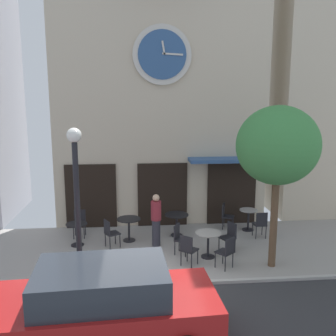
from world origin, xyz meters
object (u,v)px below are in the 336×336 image
object	(u,v)px
cafe_table_center	(129,224)
cafe_chair_by_entrance	(227,250)
cafe_chair_near_tree	(226,214)
cafe_table_rightmost	(177,220)
cafe_chair_curbside	(80,221)
cafe_table_center_right	(248,217)
cafe_chair_right_end	(229,235)
parked_car_red	(103,306)
street_tree	(278,146)
street_lamp	(77,204)
pedestrian_maroon	(156,219)
cafe_chair_near_lamp	(110,231)
cafe_chair_outer	(260,223)
cafe_chair_under_awning	(188,248)
cafe_chair_corner	(180,237)
cafe_table_near_curb	(208,239)
cafe_table_leftmost	(77,230)

from	to	relation	value
cafe_table_center	cafe_chair_by_entrance	size ratio (longest dim) A/B	0.85
cafe_chair_near_tree	cafe_table_rightmost	bearing A→B (deg)	-163.52
cafe_chair_by_entrance	cafe_chair_curbside	world-z (taller)	same
cafe_table_center_right	cafe_chair_curbside	size ratio (longest dim) A/B	0.83
cafe_table_rightmost	cafe_chair_right_end	size ratio (longest dim) A/B	0.88
parked_car_red	street_tree	bearing A→B (deg)	33.99
street_lamp	pedestrian_maroon	world-z (taller)	street_lamp
cafe_chair_near_lamp	cafe_chair_outer	size ratio (longest dim) A/B	1.00
cafe_chair_right_end	cafe_chair_under_awning	world-z (taller)	same
cafe_chair_corner	cafe_chair_outer	distance (m)	3.00
cafe_chair_by_entrance	cafe_chair_near_tree	size ratio (longest dim) A/B	1.00
cafe_table_rightmost	cafe_chair_near_tree	size ratio (longest dim) A/B	0.88
street_tree	cafe_chair_by_entrance	bearing A→B (deg)	-177.50
cafe_chair_corner	parked_car_red	size ratio (longest dim) A/B	0.21
cafe_table_center_right	pedestrian_maroon	distance (m)	3.52
cafe_chair_curbside	pedestrian_maroon	distance (m)	2.74
parked_car_red	pedestrian_maroon	bearing A→B (deg)	74.78
street_lamp	cafe_chair_outer	xyz separation A→B (m)	(5.57, 2.33, -1.45)
cafe_table_center	cafe_chair_under_awning	world-z (taller)	cafe_chair_under_awning
cafe_table_near_curb	cafe_chair_right_end	world-z (taller)	cafe_chair_right_end
street_lamp	cafe_chair_by_entrance	world-z (taller)	street_lamp
cafe_chair_near_tree	cafe_table_center_right	bearing A→B (deg)	-17.05
street_tree	cafe_table_near_curb	distance (m)	3.33
cafe_chair_outer	parked_car_red	xyz separation A→B (m)	(-4.76, -5.04, 0.23)
cafe_table_rightmost	cafe_chair_right_end	world-z (taller)	cafe_chair_right_end
street_lamp	cafe_chair_near_tree	xyz separation A→B (m)	(4.64, 3.34, -1.45)
cafe_table_center_right	cafe_chair_curbside	xyz separation A→B (m)	(-5.83, -0.08, 0.03)
cafe_chair_under_awning	cafe_table_leftmost	bearing A→B (deg)	151.38
cafe_table_leftmost	cafe_chair_curbside	size ratio (longest dim) A/B	0.80
cafe_table_rightmost	cafe_table_near_curb	xyz separation A→B (m)	(0.72, -1.82, -0.01)
cafe_chair_corner	cafe_chair_outer	xyz separation A→B (m)	(2.82, 1.02, 0.00)
cafe_chair_under_awning	cafe_chair_near_tree	xyz separation A→B (m)	(1.78, 2.90, 0.00)
cafe_table_rightmost	cafe_table_near_curb	bearing A→B (deg)	-68.49
street_tree	cafe_chair_near_tree	xyz separation A→B (m)	(-0.55, 3.08, -2.82)
cafe_table_leftmost	cafe_chair_corner	distance (m)	3.28
street_tree	cafe_chair_right_end	xyz separation A→B (m)	(-0.93, 1.08, -2.82)
cafe_table_leftmost	pedestrian_maroon	bearing A→B (deg)	-5.61
cafe_table_leftmost	cafe_table_rightmost	size ratio (longest dim) A/B	0.91
street_lamp	parked_car_red	distance (m)	3.07
cafe_table_leftmost	pedestrian_maroon	distance (m)	2.53
street_tree	cafe_chair_curbside	distance (m)	6.87
street_lamp	cafe_table_center	distance (m)	3.11
cafe_table_leftmost	cafe_chair_near_lamp	xyz separation A→B (m)	(1.05, -0.28, 0.03)
cafe_chair_by_entrance	cafe_chair_right_end	world-z (taller)	same
cafe_chair_under_awning	parked_car_red	bearing A→B (deg)	-123.24
cafe_table_rightmost	cafe_chair_curbside	size ratio (longest dim) A/B	0.88
cafe_table_center_right	cafe_chair_near_tree	world-z (taller)	cafe_chair_near_tree
cafe_chair_right_end	cafe_chair_by_entrance	bearing A→B (deg)	-107.71
cafe_chair_near_tree	street_lamp	bearing A→B (deg)	-144.32
street_tree	cafe_chair_right_end	size ratio (longest dim) A/B	4.91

